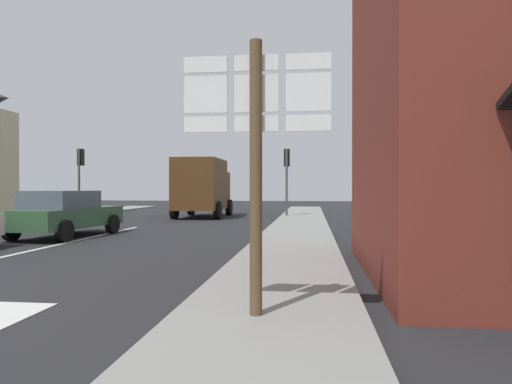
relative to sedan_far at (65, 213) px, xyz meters
name	(u,v)px	position (x,y,z in m)	size (l,w,h in m)	color
ground_plane	(115,232)	(0.89, 1.81, -0.76)	(80.00, 80.00, 0.00)	#232326
sidewalk_right	(295,238)	(7.30, -0.19, -0.69)	(2.22, 44.00, 0.14)	gray
lane_centre_stripe	(53,246)	(0.89, -2.19, -0.75)	(0.16, 12.00, 0.01)	silver
sedan_far	(65,213)	(0.00, 0.00, 0.00)	(2.26, 4.34, 1.47)	#2D5133
delivery_truck	(202,186)	(2.03, 10.25, 0.89)	(2.52, 5.02, 3.05)	#4C2D14
route_sign_post	(256,148)	(7.16, -8.78, 1.24)	(1.66, 0.14, 3.20)	brown
traffic_light_far_left	(80,166)	(-4.71, 10.11, 1.96)	(0.30, 0.49, 3.68)	#47474C
traffic_light_far_right	(287,167)	(6.49, 10.29, 1.89)	(0.30, 0.49, 3.58)	#47474C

